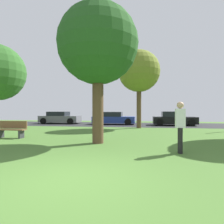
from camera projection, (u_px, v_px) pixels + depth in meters
name	position (u px, v px, depth m)	size (l,w,h in m)	color
ground_plane	(70.00, 180.00, 4.23)	(44.00, 44.00, 0.00)	#47702D
road_strip	(128.00, 125.00, 20.03)	(44.00, 6.40, 0.01)	#28282B
oak_tree_center	(139.00, 71.00, 16.20)	(3.44, 3.44, 6.41)	brown
oak_tree_left	(98.00, 45.00, 8.87)	(3.64, 3.64, 6.29)	brown
person_catcher	(180.00, 124.00, 6.83)	(0.32, 0.30, 1.79)	black
parked_car_grey	(60.00, 118.00, 21.54)	(4.29, 2.05, 1.30)	slate
parked_car_blue	(114.00, 119.00, 20.38)	(4.32, 1.98, 1.28)	#233893
parked_car_black	(174.00, 119.00, 19.12)	(4.07, 2.05, 1.34)	black
park_bench	(12.00, 129.00, 10.58)	(1.60, 0.45, 0.90)	brown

